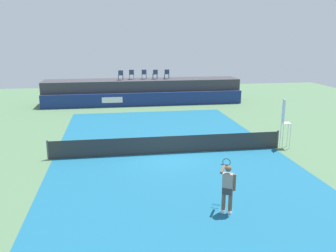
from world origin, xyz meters
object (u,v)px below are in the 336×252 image
Objects in this scene: tennis_ball at (126,117)px; spectator_chair_left at (132,74)px; umpire_chair at (285,120)px; spectator_chair_center at (144,74)px; net_post_near at (48,150)px; spectator_chair_right at (155,74)px; spectator_chair_far_right at (167,74)px; net_post_far at (278,139)px; spectator_chair_far_left at (121,75)px; tennis_player at (228,187)px.

spectator_chair_left is at bearing 82.21° from tennis_ball.
tennis_ball is at bearing -97.79° from spectator_chair_left.
spectator_chair_left is 17.27m from umpire_chair.
umpire_chair is at bearing -67.68° from spectator_chair_center.
spectator_chair_center is 0.89× the size of net_post_near.
spectator_chair_right is 1.00× the size of spectator_chair_far_right.
net_post_far is (7.19, -15.52, -2.19)m from spectator_chair_left.
spectator_chair_left is 16.52m from net_post_near.
spectator_chair_far_left is 6.61m from tennis_ball.
umpire_chair is 12.78m from net_post_near.
tennis_player is 16.18m from tennis_ball.
net_post_near is at bearing -105.55° from spectator_chair_far_left.
spectator_chair_right is at bearing 108.09° from net_post_far.
net_post_near is (-7.40, -15.31, -2.19)m from spectator_chair_right.
umpire_chair is at bearing -70.77° from spectator_chair_right.
tennis_ball is (-2.88, 15.89, -0.92)m from tennis_player.
net_post_near is at bearing 136.38° from tennis_player.
spectator_chair_center is 1.00× the size of spectator_chair_far_right.
tennis_player is (3.01, -21.94, -1.73)m from spectator_chair_far_left.
spectator_chair_left is 0.89× the size of net_post_far.
net_post_far is (3.90, -15.31, -2.19)m from spectator_chair_far_right.
spectator_chair_right is (2.19, -0.22, 0.00)m from spectator_chair_left.
net_post_near is (-8.50, -15.31, -2.19)m from spectator_chair_far_right.
spectator_chair_left is 17.25m from net_post_far.
spectator_chair_far_left is 1.00× the size of spectator_chair_left.
spectator_chair_right is at bearing -5.63° from spectator_chair_left.
net_post_far is at bearing -71.91° from spectator_chair_right.
spectator_chair_right is at bearing 89.50° from tennis_player.
net_post_far is at bearing -75.69° from spectator_chair_far_right.
net_post_near is at bearing -108.57° from spectator_chair_left.
spectator_chair_far_left is 1.12m from spectator_chair_left.
spectator_chair_far_right is at bearing 104.31° from net_post_far.
tennis_ball is (0.13, -6.05, -2.66)m from spectator_chair_far_left.
umpire_chair is (4.24, -15.29, -1.11)m from spectator_chair_far_right.
tennis_player is (-1.29, -22.18, -1.73)m from spectator_chair_far_right.
spectator_chair_far_left is 0.32× the size of umpire_chair.
spectator_chair_left reaches higher than tennis_player.
spectator_chair_center reaches higher than tennis_ball.
spectator_chair_left is at bearing 115.87° from umpire_chair.
spectator_chair_far_right is at bearing 3.16° from spectator_chair_far_left.
spectator_chair_far_right is 15.95m from net_post_far.
spectator_chair_right is 16.23m from umpire_chair.
umpire_chair is at bearing 0.07° from net_post_near.
spectator_chair_far_left is at bearing -175.77° from spectator_chair_right.
spectator_chair_far_right is (4.30, 0.24, 0.00)m from spectator_chair_far_left.
spectator_chair_center is at bearing 67.62° from net_post_near.
spectator_chair_left is 0.32× the size of umpire_chair.
spectator_chair_left is at bearing 174.37° from spectator_chair_right.
spectator_chair_far_right is at bearing 0.02° from spectator_chair_right.
spectator_chair_right is 0.50× the size of tennis_player.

